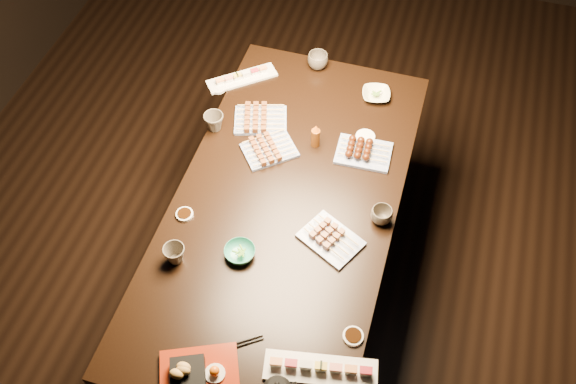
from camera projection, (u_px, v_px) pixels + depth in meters
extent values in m
plane|color=black|center=(292.00, 243.00, 3.39)|extent=(5.00, 5.00, 0.00)
cube|color=black|center=(285.00, 252.00, 2.92)|extent=(1.25, 1.95, 0.75)
imported|color=teal|center=(240.00, 253.00, 2.46)|extent=(0.15, 0.15, 0.04)
imported|color=beige|center=(376.00, 95.00, 2.98)|extent=(0.16, 0.16, 0.03)
imported|color=#50473D|center=(175.00, 254.00, 2.43)|extent=(0.09, 0.09, 0.08)
imported|color=#50473D|center=(381.00, 215.00, 2.55)|extent=(0.10, 0.10, 0.07)
imported|color=#50473D|center=(214.00, 122.00, 2.84)|extent=(0.11, 0.11, 0.08)
imported|color=#50473D|center=(318.00, 61.00, 3.08)|extent=(0.12, 0.12, 0.08)
cylinder|color=brown|center=(316.00, 135.00, 2.77)|extent=(0.04, 0.04, 0.12)
cylinder|color=white|center=(185.00, 214.00, 2.58)|extent=(0.09, 0.09, 0.01)
cylinder|color=white|center=(365.00, 137.00, 2.83)|extent=(0.12, 0.12, 0.02)
cylinder|color=white|center=(353.00, 336.00, 2.27)|extent=(0.09, 0.09, 0.01)
cylinder|color=white|center=(218.00, 88.00, 3.02)|extent=(0.10, 0.10, 0.01)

